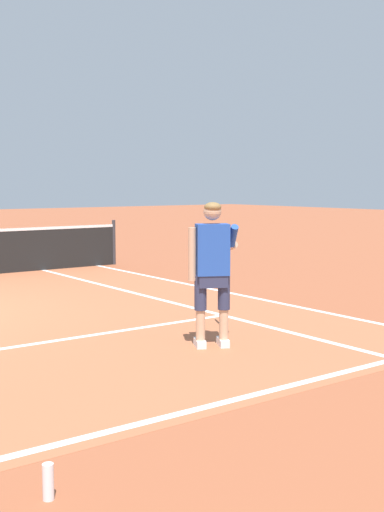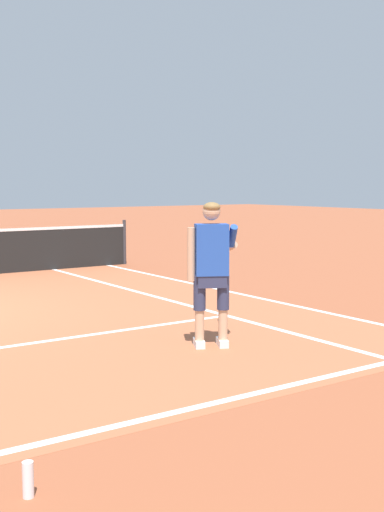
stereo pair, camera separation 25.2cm
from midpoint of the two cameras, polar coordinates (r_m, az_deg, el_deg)
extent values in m
cube|color=white|center=(5.13, -12.19, -15.77)|extent=(10.98, 0.10, 0.01)
cube|color=white|center=(11.03, -1.73, -3.76)|extent=(0.10, 9.42, 0.01)
cube|color=white|center=(11.83, 3.88, -3.09)|extent=(0.10, 9.42, 0.01)
cylinder|color=#333338|center=(15.90, -5.43, 1.21)|extent=(0.08, 0.08, 1.07)
cube|color=white|center=(7.85, 1.54, -7.56)|extent=(0.23, 0.30, 0.09)
cube|color=white|center=(7.90, 3.56, -7.48)|extent=(0.23, 0.30, 0.09)
cylinder|color=tan|center=(7.76, 1.59, -6.02)|extent=(0.11, 0.11, 0.36)
cylinder|color=#2D3351|center=(7.69, 1.60, -3.21)|extent=(0.14, 0.14, 0.41)
cylinder|color=tan|center=(7.81, 3.63, -5.95)|extent=(0.11, 0.11, 0.36)
cylinder|color=#2D3351|center=(7.74, 3.65, -3.16)|extent=(0.14, 0.14, 0.41)
cube|color=#2D3351|center=(7.69, 2.64, -1.97)|extent=(0.39, 0.33, 0.20)
cube|color=#234CAD|center=(7.64, 2.65, 0.55)|extent=(0.44, 0.37, 0.60)
cylinder|color=tan|center=(7.61, 0.87, 0.15)|extent=(0.09, 0.09, 0.62)
cylinder|color=#234CAD|center=(7.77, 4.46, 1.74)|extent=(0.20, 0.27, 0.29)
cylinder|color=tan|center=(7.99, 4.42, 0.86)|extent=(0.20, 0.30, 0.14)
sphere|color=tan|center=(7.62, 2.65, 3.89)|extent=(0.21, 0.21, 0.21)
ellipsoid|color=olive|center=(7.60, 2.68, 4.26)|extent=(0.27, 0.27, 0.12)
cylinder|color=#232326|center=(8.22, 4.20, 0.79)|extent=(0.12, 0.19, 0.03)
cylinder|color=#1E479E|center=(8.36, 4.00, 0.89)|extent=(0.07, 0.10, 0.02)
torus|color=#1E479E|center=(8.54, 3.75, 1.01)|extent=(0.16, 0.28, 0.30)
cylinder|color=silver|center=(8.54, 3.75, 1.01)|extent=(0.12, 0.22, 0.25)
cylinder|color=white|center=(4.34, -12.35, -18.44)|extent=(0.07, 0.07, 0.23)
camera|label=1|loc=(0.13, -89.10, 0.10)|focal=46.09mm
camera|label=2|loc=(0.13, 90.90, -0.10)|focal=46.09mm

